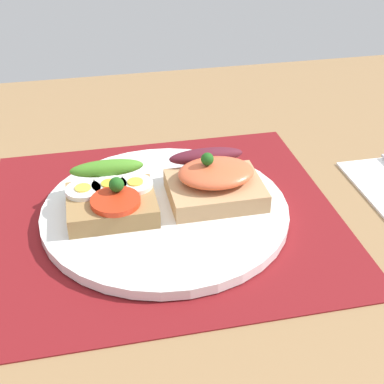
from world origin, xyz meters
The scene contains 5 objects.
ground_plane centered at (0.00, 0.00, -1.60)cm, with size 120.00×90.00×3.20cm, color #967148.
placemat centered at (0.00, 0.00, 0.15)cm, with size 37.77×34.55×0.30cm, color maroon.
plate centered at (0.00, 0.00, 0.86)cm, with size 26.91×26.91×1.11cm, color white.
sandwich_egg_tomato centered at (-5.69, 0.87, 3.01)cm, with size 9.36×9.61×4.29cm.
sandwich_salmon centered at (5.78, 1.18, 3.37)cm, with size 10.25×9.62×5.45cm.
Camera 1 is at (-7.32, -48.65, 34.90)cm, focal length 51.03 mm.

